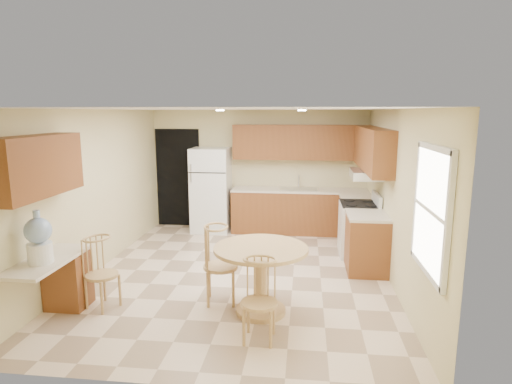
# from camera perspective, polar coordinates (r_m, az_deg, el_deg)

# --- Properties ---
(floor) EXTENTS (5.50, 5.50, 0.00)m
(floor) POSITION_cam_1_polar(r_m,az_deg,el_deg) (6.69, -2.25, -10.93)
(floor) COLOR beige
(floor) RESTS_ON ground
(ceiling) EXTENTS (4.50, 5.50, 0.02)m
(ceiling) POSITION_cam_1_polar(r_m,az_deg,el_deg) (6.22, -2.42, 11.00)
(ceiling) COLOR white
(ceiling) RESTS_ON wall_back
(wall_back) EXTENTS (4.50, 0.02, 2.50)m
(wall_back) POSITION_cam_1_polar(r_m,az_deg,el_deg) (9.03, 0.36, 2.96)
(wall_back) COLOR beige
(wall_back) RESTS_ON floor
(wall_front) EXTENTS (4.50, 0.02, 2.50)m
(wall_front) POSITION_cam_1_polar(r_m,az_deg,el_deg) (3.74, -8.92, -8.43)
(wall_front) COLOR beige
(wall_front) RESTS_ON floor
(wall_left) EXTENTS (0.02, 5.50, 2.50)m
(wall_left) POSITION_cam_1_polar(r_m,az_deg,el_deg) (7.05, -20.73, 0.06)
(wall_left) COLOR beige
(wall_left) RESTS_ON floor
(wall_right) EXTENTS (0.02, 5.50, 2.50)m
(wall_right) POSITION_cam_1_polar(r_m,az_deg,el_deg) (6.40, 18.00, -0.79)
(wall_right) COLOR beige
(wall_right) RESTS_ON floor
(doorway) EXTENTS (0.90, 0.02, 2.10)m
(doorway) POSITION_cam_1_polar(r_m,az_deg,el_deg) (9.40, -10.33, 1.86)
(doorway) COLOR black
(doorway) RESTS_ON floor
(base_cab_back) EXTENTS (2.75, 0.60, 0.87)m
(base_cab_back) POSITION_cam_1_polar(r_m,az_deg,el_deg) (8.84, 5.79, -2.65)
(base_cab_back) COLOR brown
(base_cab_back) RESTS_ON floor
(counter_back) EXTENTS (2.75, 0.63, 0.04)m
(counter_back) POSITION_cam_1_polar(r_m,az_deg,el_deg) (8.74, 5.85, 0.25)
(counter_back) COLOR beige
(counter_back) RESTS_ON base_cab_back
(base_cab_right_a) EXTENTS (0.60, 0.59, 0.87)m
(base_cab_right_a) POSITION_cam_1_polar(r_m,az_deg,el_deg) (8.32, 13.17, -3.73)
(base_cab_right_a) COLOR brown
(base_cab_right_a) RESTS_ON floor
(counter_right_a) EXTENTS (0.63, 0.59, 0.04)m
(counter_right_a) POSITION_cam_1_polar(r_m,az_deg,el_deg) (8.22, 13.31, -0.65)
(counter_right_a) COLOR beige
(counter_right_a) RESTS_ON base_cab_right_a
(base_cab_right_b) EXTENTS (0.60, 0.80, 0.87)m
(base_cab_right_b) POSITION_cam_1_polar(r_m,az_deg,el_deg) (6.93, 14.52, -6.71)
(base_cab_right_b) COLOR brown
(base_cab_right_b) RESTS_ON floor
(counter_right_b) EXTENTS (0.63, 0.80, 0.04)m
(counter_right_b) POSITION_cam_1_polar(r_m,az_deg,el_deg) (6.81, 14.70, -3.05)
(counter_right_b) COLOR beige
(counter_right_b) RESTS_ON base_cab_right_b
(upper_cab_back) EXTENTS (2.75, 0.33, 0.70)m
(upper_cab_back) POSITION_cam_1_polar(r_m,az_deg,el_deg) (8.76, 5.98, 6.60)
(upper_cab_back) COLOR brown
(upper_cab_back) RESTS_ON wall_back
(upper_cab_right) EXTENTS (0.33, 2.42, 0.70)m
(upper_cab_right) POSITION_cam_1_polar(r_m,az_deg,el_deg) (7.47, 15.22, 5.59)
(upper_cab_right) COLOR brown
(upper_cab_right) RESTS_ON wall_right
(upper_cab_left) EXTENTS (0.33, 1.40, 0.70)m
(upper_cab_left) POSITION_cam_1_polar(r_m,az_deg,el_deg) (5.51, -27.16, 3.10)
(upper_cab_left) COLOR brown
(upper_cab_left) RESTS_ON wall_left
(sink) EXTENTS (0.78, 0.44, 0.01)m
(sink) POSITION_cam_1_polar(r_m,az_deg,el_deg) (8.74, 5.69, 0.40)
(sink) COLOR silver
(sink) RESTS_ON counter_back
(range_hood) EXTENTS (0.50, 0.76, 0.14)m
(range_hood) POSITION_cam_1_polar(r_m,az_deg,el_deg) (7.47, 14.45, 2.31)
(range_hood) COLOR silver
(range_hood) RESTS_ON upper_cab_right
(desk_pedestal) EXTENTS (0.48, 0.42, 0.72)m
(desk_pedestal) POSITION_cam_1_polar(r_m,az_deg,el_deg) (6.05, -23.78, -10.64)
(desk_pedestal) COLOR brown
(desk_pedestal) RESTS_ON floor
(desk_top) EXTENTS (0.50, 1.20, 0.04)m
(desk_top) POSITION_cam_1_polar(r_m,az_deg,el_deg) (5.62, -26.04, -8.22)
(desk_top) COLOR beige
(desk_top) RESTS_ON desk_pedestal
(window) EXTENTS (0.06, 1.12, 1.30)m
(window) POSITION_cam_1_polar(r_m,az_deg,el_deg) (4.58, 22.38, -2.30)
(window) COLOR white
(window) RESTS_ON wall_right
(can_light_a) EXTENTS (0.14, 0.14, 0.02)m
(can_light_a) POSITION_cam_1_polar(r_m,az_deg,el_deg) (7.49, -4.82, 10.80)
(can_light_a) COLOR white
(can_light_a) RESTS_ON ceiling
(can_light_b) EXTENTS (0.14, 0.14, 0.02)m
(can_light_b) POSITION_cam_1_polar(r_m,az_deg,el_deg) (7.35, 6.15, 10.78)
(can_light_b) COLOR white
(can_light_b) RESTS_ON ceiling
(refrigerator) EXTENTS (0.77, 0.74, 1.73)m
(refrigerator) POSITION_cam_1_polar(r_m,az_deg,el_deg) (8.91, -5.98, 0.29)
(refrigerator) COLOR white
(refrigerator) RESTS_ON floor
(stove) EXTENTS (0.65, 0.76, 1.09)m
(stove) POSITION_cam_1_polar(r_m,az_deg,el_deg) (7.66, 13.56, -4.73)
(stove) COLOR white
(stove) RESTS_ON floor
(dining_table) EXTENTS (1.15, 1.15, 0.85)m
(dining_table) POSITION_cam_1_polar(r_m,az_deg,el_deg) (5.31, 0.65, -10.37)
(dining_table) COLOR tan
(dining_table) RESTS_ON floor
(chair_table_a) EXTENTS (0.45, 0.58, 1.02)m
(chair_table_a) POSITION_cam_1_polar(r_m,az_deg,el_deg) (5.51, -4.95, -8.91)
(chair_table_a) COLOR tan
(chair_table_a) RESTS_ON floor
(chair_table_b) EXTENTS (0.40, 0.40, 0.91)m
(chair_table_b) POSITION_cam_1_polar(r_m,az_deg,el_deg) (4.63, 0.32, -13.70)
(chair_table_b) COLOR tan
(chair_table_b) RESTS_ON floor
(chair_desk) EXTENTS (0.40, 0.52, 0.91)m
(chair_desk) POSITION_cam_1_polar(r_m,az_deg,el_deg) (5.71, -20.32, -9.53)
(chair_desk) COLOR tan
(chair_desk) RESTS_ON floor
(water_crock) EXTENTS (0.30, 0.30, 0.61)m
(water_crock) POSITION_cam_1_polar(r_m,az_deg,el_deg) (5.43, -26.98, -5.65)
(water_crock) COLOR white
(water_crock) RESTS_ON desk_top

